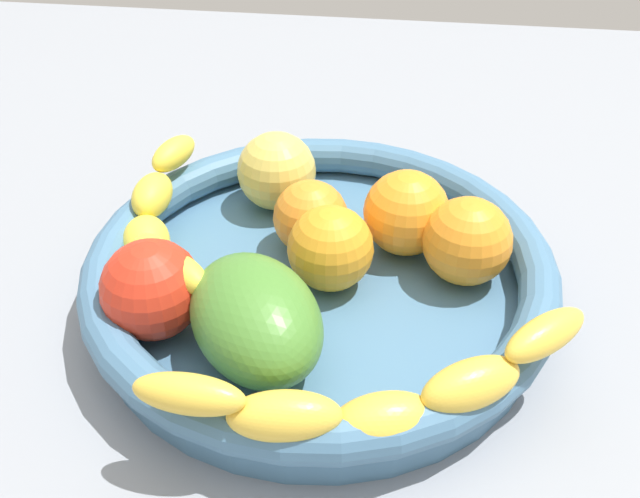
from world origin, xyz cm
name	(u,v)px	position (x,y,z in cm)	size (l,w,h in cm)	color
kitchen_counter	(320,317)	(0.00, 0.00, 1.50)	(120.00, 120.00, 3.00)	gray
fruit_bowl	(320,276)	(0.00, 0.00, 5.68)	(34.68, 34.68, 5.19)	teal
banana_draped_left	(380,397)	(-5.20, 13.45, 8.25)	(26.47, 12.01, 5.66)	yellow
banana_draped_right	(157,225)	(12.47, -1.07, 8.35)	(10.10, 20.04, 5.89)	yellow
orange_front	(311,217)	(1.25, -4.01, 8.06)	(5.79, 5.79, 5.79)	orange
orange_mid_left	(330,249)	(-0.76, 0.13, 8.31)	(6.30, 6.30, 6.30)	orange
orange_mid_right	(467,241)	(-10.53, -1.94, 8.44)	(6.56, 6.56, 6.56)	orange
orange_rear	(406,213)	(-6.02, -4.93, 8.48)	(6.63, 6.63, 6.63)	orange
tomato_red	(152,289)	(10.47, 6.36, 8.61)	(6.89, 6.89, 6.89)	red
mango_green	(256,318)	(3.08, 8.16, 8.52)	(11.26, 8.00, 6.70)	#488331
apple_yellow	(277,171)	(4.87, -9.68, 8.45)	(6.56, 6.56, 6.56)	#DCC557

